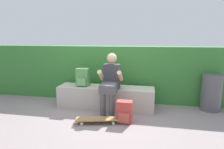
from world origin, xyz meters
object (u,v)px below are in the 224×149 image
object	(u,v)px
trash_bin	(211,92)
backpack_on_ground	(124,112)
bench_main	(106,97)
person_skater	(110,81)
skateboard_near_person	(98,119)
backpack_on_bench	(83,77)

from	to	relation	value
trash_bin	backpack_on_ground	bearing A→B (deg)	-150.95
bench_main	person_skater	world-z (taller)	person_skater
bench_main	skateboard_near_person	bearing A→B (deg)	-87.19
backpack_on_bench	backpack_on_ground	bearing A→B (deg)	-34.18
backpack_on_ground	skateboard_near_person	bearing A→B (deg)	-163.18
bench_main	backpack_on_ground	xyz separation A→B (m)	(0.51, -0.71, -0.04)
backpack_on_ground	trash_bin	xyz separation A→B (m)	(1.73, 0.96, 0.20)
bench_main	trash_bin	xyz separation A→B (m)	(2.24, 0.25, 0.16)
bench_main	person_skater	size ratio (longest dim) A/B	1.74
bench_main	trash_bin	size ratio (longest dim) A/B	2.72
bench_main	trash_bin	distance (m)	2.26
skateboard_near_person	backpack_on_bench	xyz separation A→B (m)	(-0.57, 0.85, 0.58)
bench_main	backpack_on_bench	bearing A→B (deg)	-178.97
skateboard_near_person	backpack_on_bench	world-z (taller)	backpack_on_bench
person_skater	backpack_on_ground	world-z (taller)	person_skater
person_skater	trash_bin	size ratio (longest dim) A/B	1.56
skateboard_near_person	trash_bin	world-z (taller)	trash_bin
bench_main	backpack_on_ground	size ratio (longest dim) A/B	5.29
person_skater	trash_bin	xyz separation A→B (m)	(2.09, 0.47, -0.27)
person_skater	backpack_on_ground	size ratio (longest dim) A/B	3.03
bench_main	trash_bin	world-z (taller)	trash_bin
bench_main	backpack_on_bench	world-z (taller)	backpack_on_bench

